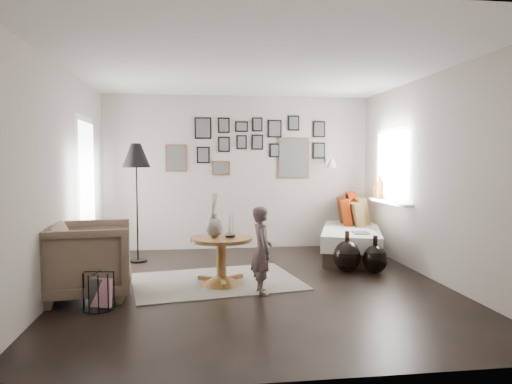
{
  "coord_description": "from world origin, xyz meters",
  "views": [
    {
      "loc": [
        -0.72,
        -5.36,
        1.51
      ],
      "look_at": [
        0.05,
        0.5,
        1.1
      ],
      "focal_mm": 32.0,
      "sensor_mm": 36.0,
      "label": 1
    }
  ],
  "objects": [
    {
      "name": "ground",
      "position": [
        0.0,
        0.0,
        0.0
      ],
      "size": [
        4.8,
        4.8,
        0.0
      ],
      "primitive_type": "plane",
      "color": "black",
      "rests_on": "ground"
    },
    {
      "name": "wall_back",
      "position": [
        0.0,
        2.4,
        1.3
      ],
      "size": [
        4.5,
        0.0,
        4.5
      ],
      "primitive_type": "plane",
      "rotation": [
        1.57,
        0.0,
        0.0
      ],
      "color": "#ACA197",
      "rests_on": "ground"
    },
    {
      "name": "wall_front",
      "position": [
        0.0,
        -2.4,
        1.3
      ],
      "size": [
        4.5,
        0.0,
        4.5
      ],
      "primitive_type": "plane",
      "rotation": [
        -1.57,
        0.0,
        0.0
      ],
      "color": "#ACA197",
      "rests_on": "ground"
    },
    {
      "name": "wall_left",
      "position": [
        -2.25,
        0.0,
        1.3
      ],
      "size": [
        0.0,
        4.8,
        4.8
      ],
      "primitive_type": "plane",
      "rotation": [
        1.57,
        0.0,
        1.57
      ],
      "color": "#ACA197",
      "rests_on": "ground"
    },
    {
      "name": "wall_right",
      "position": [
        2.25,
        0.0,
        1.3
      ],
      "size": [
        0.0,
        4.8,
        4.8
      ],
      "primitive_type": "plane",
      "rotation": [
        1.57,
        0.0,
        -1.57
      ],
      "color": "#ACA197",
      "rests_on": "ground"
    },
    {
      "name": "ceiling",
      "position": [
        0.0,
        0.0,
        2.6
      ],
      "size": [
        4.8,
        4.8,
        0.0
      ],
      "primitive_type": "plane",
      "rotation": [
        3.14,
        0.0,
        0.0
      ],
      "color": "white",
      "rests_on": "wall_back"
    },
    {
      "name": "door_left",
      "position": [
        -2.23,
        1.2,
        1.05
      ],
      "size": [
        0.0,
        2.14,
        2.14
      ],
      "color": "white",
      "rests_on": "wall_left"
    },
    {
      "name": "window_right",
      "position": [
        2.18,
        1.34,
        0.93
      ],
      "size": [
        0.15,
        1.32,
        1.3
      ],
      "color": "white",
      "rests_on": "wall_right"
    },
    {
      "name": "gallery_wall",
      "position": [
        0.29,
        2.38,
        1.74
      ],
      "size": [
        2.74,
        0.03,
        1.08
      ],
      "color": "brown",
      "rests_on": "wall_back"
    },
    {
      "name": "wall_sconce",
      "position": [
        1.55,
        2.13,
        1.46
      ],
      "size": [
        0.18,
        0.36,
        0.16
      ],
      "color": "white",
      "rests_on": "wall_back"
    },
    {
      "name": "rug",
      "position": [
        -0.48,
        0.24,
        0.01
      ],
      "size": [
        2.23,
        1.74,
        0.01
      ],
      "primitive_type": "cube",
      "rotation": [
        0.0,
        0.0,
        0.17
      ],
      "color": "beige",
      "rests_on": "ground"
    },
    {
      "name": "pedestal_table",
      "position": [
        -0.43,
        0.09,
        0.27
      ],
      "size": [
        0.75,
        0.75,
        0.59
      ],
      "rotation": [
        0.0,
        0.0,
        0.3
      ],
      "color": "brown",
      "rests_on": "ground"
    },
    {
      "name": "vase",
      "position": [
        -0.51,
        0.11,
        0.75
      ],
      "size": [
        0.21,
        0.21,
        0.53
      ],
      "color": "black",
      "rests_on": "pedestal_table"
    },
    {
      "name": "candles",
      "position": [
        -0.32,
        0.09,
        0.72
      ],
      "size": [
        0.13,
        0.13,
        0.28
      ],
      "color": "black",
      "rests_on": "pedestal_table"
    },
    {
      "name": "daybed",
      "position": [
        1.71,
        1.64,
        0.3
      ],
      "size": [
        1.44,
        2.13,
        0.97
      ],
      "rotation": [
        0.0,
        0.0,
        -0.33
      ],
      "color": "black",
      "rests_on": "ground"
    },
    {
      "name": "magazine_on_daybed",
      "position": [
        1.66,
        0.99,
        0.45
      ],
      "size": [
        0.26,
        0.33,
        0.02
      ],
      "primitive_type": "cube",
      "rotation": [
        0.0,
        0.0,
        -0.16
      ],
      "color": "black",
      "rests_on": "daybed"
    },
    {
      "name": "armchair",
      "position": [
        -1.91,
        -0.21,
        0.42
      ],
      "size": [
        1.04,
        1.01,
        0.84
      ],
      "primitive_type": "imported",
      "rotation": [
        0.0,
        0.0,
        1.71
      ],
      "color": "brown",
      "rests_on": "ground"
    },
    {
      "name": "armchair_cushion",
      "position": [
        -1.88,
        -0.16,
        0.48
      ],
      "size": [
        0.42,
        0.43,
        0.17
      ],
      "primitive_type": "cube",
      "rotation": [
        -0.21,
        0.0,
        0.1
      ],
      "color": "silver",
      "rests_on": "armchair"
    },
    {
      "name": "floor_lamp",
      "position": [
        -1.59,
        1.53,
        1.52
      ],
      "size": [
        0.41,
        0.41,
        1.76
      ],
      "rotation": [
        0.0,
        0.0,
        -0.11
      ],
      "color": "black",
      "rests_on": "ground"
    },
    {
      "name": "magazine_basket",
      "position": [
        -1.71,
        -0.65,
        0.19
      ],
      "size": [
        0.35,
        0.35,
        0.39
      ],
      "rotation": [
        0.0,
        0.0,
        -0.15
      ],
      "color": "black",
      "rests_on": "ground"
    },
    {
      "name": "demijohn_large",
      "position": [
        1.29,
        0.52,
        0.22
      ],
      "size": [
        0.37,
        0.37,
        0.56
      ],
      "color": "black",
      "rests_on": "ground"
    },
    {
      "name": "demijohn_small",
      "position": [
        1.64,
        0.4,
        0.19
      ],
      "size": [
        0.33,
        0.33,
        0.51
      ],
      "color": "black",
      "rests_on": "ground"
    },
    {
      "name": "child",
      "position": [
        0.01,
        -0.33,
        0.5
      ],
      "size": [
        0.27,
        0.39,
        1.0
      ],
      "primitive_type": "imported",
      "rotation": [
        0.0,
        0.0,
        1.67
      ],
      "color": "brown",
      "rests_on": "ground"
    }
  ]
}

